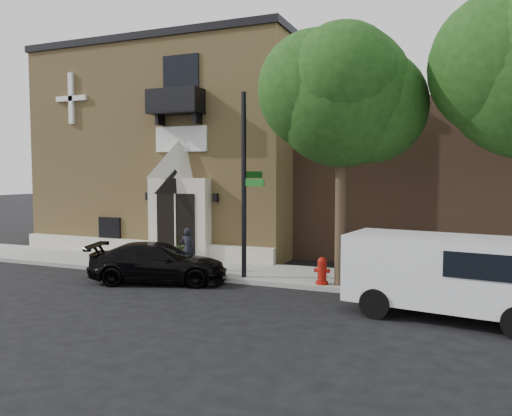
{
  "coord_description": "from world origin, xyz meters",
  "views": [
    {
      "loc": [
        9.34,
        -14.38,
        3.54
      ],
      "look_at": [
        2.61,
        2.0,
        2.31
      ],
      "focal_mm": 35.0,
      "sensor_mm": 36.0,
      "label": 1
    }
  ],
  "objects_px": {
    "black_sedan": "(159,263)",
    "pedestrian_near": "(188,249)",
    "dumpster": "(400,265)",
    "cargo_van": "(458,274)",
    "fire_hydrant": "(322,271)",
    "street_sign": "(245,185)"
  },
  "relations": [
    {
      "from": "black_sedan",
      "to": "pedestrian_near",
      "type": "bearing_deg",
      "value": -27.58
    },
    {
      "from": "dumpster",
      "to": "pedestrian_near",
      "type": "bearing_deg",
      "value": -175.13
    },
    {
      "from": "cargo_van",
      "to": "pedestrian_near",
      "type": "height_order",
      "value": "cargo_van"
    },
    {
      "from": "cargo_van",
      "to": "fire_hydrant",
      "type": "relative_size",
      "value": 6.12
    },
    {
      "from": "cargo_van",
      "to": "street_sign",
      "type": "relative_size",
      "value": 0.86
    },
    {
      "from": "black_sedan",
      "to": "pedestrian_near",
      "type": "distance_m",
      "value": 1.5
    },
    {
      "from": "cargo_van",
      "to": "dumpster",
      "type": "xyz_separation_m",
      "value": [
        -1.59,
        2.27,
        -0.3
      ]
    },
    {
      "from": "street_sign",
      "to": "pedestrian_near",
      "type": "relative_size",
      "value": 4.0
    },
    {
      "from": "street_sign",
      "to": "pedestrian_near",
      "type": "bearing_deg",
      "value": -166.49
    },
    {
      "from": "street_sign",
      "to": "fire_hydrant",
      "type": "bearing_deg",
      "value": 18.5
    },
    {
      "from": "pedestrian_near",
      "to": "street_sign",
      "type": "bearing_deg",
      "value": 169.85
    },
    {
      "from": "fire_hydrant",
      "to": "cargo_van",
      "type": "bearing_deg",
      "value": -25.83
    },
    {
      "from": "dumpster",
      "to": "cargo_van",
      "type": "bearing_deg",
      "value": -50.53
    },
    {
      "from": "street_sign",
      "to": "pedestrian_near",
      "type": "height_order",
      "value": "street_sign"
    },
    {
      "from": "cargo_van",
      "to": "fire_hydrant",
      "type": "height_order",
      "value": "cargo_van"
    },
    {
      "from": "dumpster",
      "to": "street_sign",
      "type": "bearing_deg",
      "value": -171.78
    },
    {
      "from": "fire_hydrant",
      "to": "dumpster",
      "type": "xyz_separation_m",
      "value": [
        2.27,
        0.4,
        0.26
      ]
    },
    {
      "from": "street_sign",
      "to": "dumpster",
      "type": "height_order",
      "value": "street_sign"
    },
    {
      "from": "black_sedan",
      "to": "fire_hydrant",
      "type": "height_order",
      "value": "black_sedan"
    },
    {
      "from": "black_sedan",
      "to": "dumpster",
      "type": "bearing_deg",
      "value": -96.35
    },
    {
      "from": "fire_hydrant",
      "to": "pedestrian_near",
      "type": "height_order",
      "value": "pedestrian_near"
    },
    {
      "from": "street_sign",
      "to": "dumpster",
      "type": "xyz_separation_m",
      "value": [
        4.88,
        0.32,
        -2.35
      ]
    }
  ]
}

